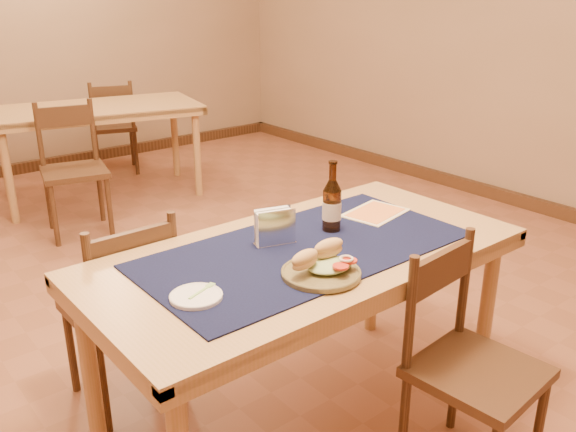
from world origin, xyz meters
TOP-DOWN VIEW (x-y plane):
  - room at (0.00, 0.00)m, footprint 6.04×7.04m
  - main_table at (0.00, -0.80)m, footprint 1.60×0.80m
  - placemat at (0.00, -0.80)m, footprint 1.20×0.60m
  - baseboard at (0.00, 0.00)m, footprint 6.00×7.00m
  - back_table at (0.52, 2.35)m, footprint 1.71×1.11m
  - chair_main_far at (-0.47, -0.24)m, footprint 0.39×0.39m
  - chair_main_near at (0.27, -1.34)m, footprint 0.42×0.42m
  - chair_back_near at (0.08, 1.74)m, footprint 0.50×0.50m
  - chair_back_far at (0.90, 2.93)m, footprint 0.51×0.51m
  - sandwich_plate at (-0.10, -1.00)m, footprint 0.26×0.26m
  - side_plate at (-0.50, -0.87)m, footprint 0.16×0.16m
  - fork at (-0.47, -0.86)m, footprint 0.11×0.05m
  - beer_bottle at (0.19, -0.73)m, footprint 0.07×0.07m
  - napkin_holder at (-0.06, -0.70)m, footprint 0.16×0.10m
  - menu_card at (0.46, -0.71)m, footprint 0.29×0.24m

SIDE VIEW (x-z plane):
  - baseboard at x=0.00m, z-range 0.00..0.10m
  - chair_main_far at x=-0.47m, z-range 0.02..0.86m
  - chair_main_near at x=0.27m, z-range 0.02..0.86m
  - chair_back_far at x=0.90m, z-range 0.02..0.87m
  - chair_back_near at x=0.08m, z-range 0.02..0.92m
  - main_table at x=0.00m, z-range 0.29..1.04m
  - back_table at x=0.52m, z-range 0.29..1.04m
  - placemat at x=0.00m, z-range 0.75..0.76m
  - menu_card at x=0.46m, z-range 0.76..0.76m
  - side_plate at x=-0.50m, z-range 0.76..0.77m
  - fork at x=-0.47m, z-range 0.77..0.77m
  - sandwich_plate at x=-0.10m, z-range 0.73..0.83m
  - napkin_holder at x=-0.06m, z-range 0.75..0.89m
  - beer_bottle at x=0.19m, z-range 0.72..1.00m
  - room at x=0.00m, z-range -0.02..2.82m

